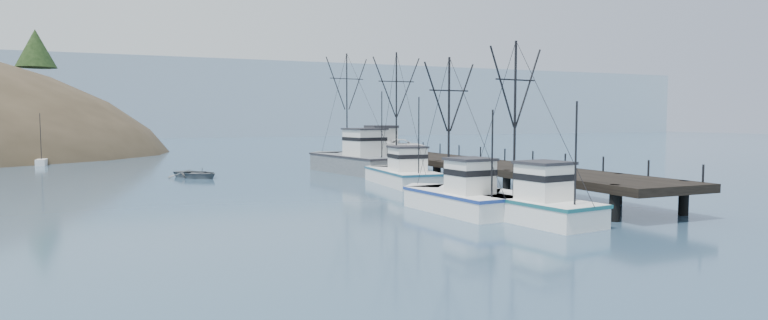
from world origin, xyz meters
The scene contains 11 objects.
ground centered at (0.00, 0.00, 0.00)m, with size 400.00×400.00×0.00m, color #2D4A66.
pier centered at (14.00, 16.00, 1.69)m, with size 6.00×44.00×2.00m.
distant_ridge centered at (10.00, 170.00, 0.00)m, with size 360.00×40.00×26.00m, color #9EB2C6.
distant_ridge_far centered at (-40.00, 185.00, 0.00)m, with size 180.00×25.00×18.00m, color silver.
trawler_near centered at (7.36, -1.55, 0.82)m, with size 4.29×9.96×10.22m.
trawler_mid centered at (5.27, 2.35, 0.82)m, with size 3.88×9.47×9.60m.
trawler_far centered at (8.64, 17.51, 0.82)m, with size 4.33×11.38×11.60m.
work_vessel centered at (8.84, 29.32, 1.23)m, with size 6.53×15.17×12.69m.
pier_shed centered at (13.87, 34.00, 3.42)m, with size 3.00×3.20×2.80m.
pickup_truck centered at (13.74, 27.75, 2.71)m, with size 2.36×5.12×1.42m, color silver.
motorboat centered at (-6.75, 29.96, 0.00)m, with size 3.80×5.32×1.10m, color #595F63.
Camera 1 is at (-12.78, -28.51, 5.56)m, focal length 28.00 mm.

